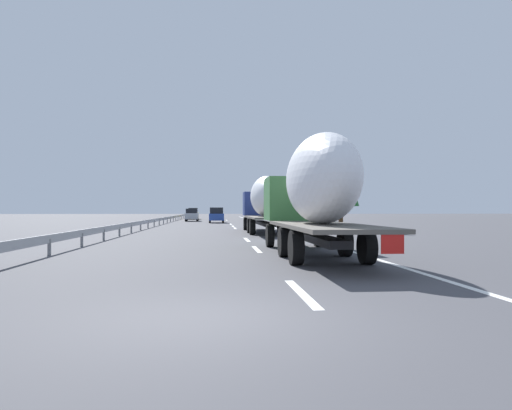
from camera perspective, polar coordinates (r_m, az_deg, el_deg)
ground_plane at (r=47.11m, az=-5.13°, el=-2.60°), size 260.00×260.00×0.00m
lane_stripe_0 at (r=9.39m, az=5.67°, el=-10.83°), size 3.20×0.20×0.01m
lane_stripe_1 at (r=19.32m, az=0.09°, el=-5.53°), size 3.20×0.20×0.01m
lane_stripe_2 at (r=25.46m, az=-1.15°, el=-4.34°), size 3.20×0.20×0.01m
lane_stripe_3 at (r=41.07m, az=-2.63°, el=-2.90°), size 3.20×0.20×0.01m
lane_stripe_4 at (r=46.06m, az=-2.89°, el=-2.65°), size 3.20×0.20×0.01m
lane_stripe_5 at (r=52.61m, az=-3.15°, el=-2.39°), size 3.20×0.20×0.01m
lane_stripe_6 at (r=73.12m, az=-3.68°, el=-1.88°), size 3.20×0.20×0.01m
lane_stripe_7 at (r=70.99m, az=-3.64°, el=-1.92°), size 3.20×0.20×0.01m
edge_line_right at (r=52.39m, az=0.91°, el=-2.40°), size 110.00×0.20×0.01m
truck_lead at (r=33.18m, az=1.06°, el=0.50°), size 13.09×2.55×4.01m
truck_trailing at (r=16.64m, az=7.18°, el=1.83°), size 12.12×2.55×4.19m
car_blue_sedan at (r=58.20m, az=-4.94°, el=-1.27°), size 4.01×1.87×1.93m
car_yellow_coupe at (r=78.51m, az=-7.80°, el=-1.08°), size 4.08×1.72×1.94m
car_white_van at (r=99.49m, az=-5.01°, el=-0.98°), size 4.24×1.82×1.92m
car_silver_hatch at (r=66.36m, az=-7.98°, el=-1.22°), size 4.66×1.80×1.80m
road_sign at (r=50.15m, az=2.56°, el=0.17°), size 0.10×0.90×3.37m
tree_0 at (r=64.23m, az=5.74°, el=1.36°), size 3.42×3.42×6.15m
tree_1 at (r=86.97m, az=1.39°, el=1.25°), size 3.80×3.80×7.07m
tree_2 at (r=93.30m, az=2.32°, el=1.17°), size 3.68×3.68×7.28m
tree_3 at (r=37.92m, az=10.50°, el=3.51°), size 2.95×2.95×6.82m
tree_4 at (r=90.84m, az=1.67°, el=0.65°), size 3.22×3.22×5.47m
tree_5 at (r=78.79m, az=2.23°, el=1.13°), size 3.29×3.29×6.78m
guardrail_median at (r=50.46m, az=-11.95°, el=-1.80°), size 94.00×0.10×0.76m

